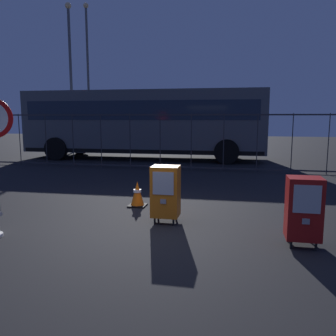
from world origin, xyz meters
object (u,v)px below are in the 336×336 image
object	(u,v)px
traffic_cone	(137,194)
newspaper_box_primary	(304,208)
street_light_near_right	(71,68)
newspaper_box_secondary	(166,191)
street_light_near_left	(88,67)
bus_near	(144,121)

from	to	relation	value
traffic_cone	newspaper_box_primary	bearing A→B (deg)	-29.77
street_light_near_right	traffic_cone	bearing A→B (deg)	-57.17
newspaper_box_secondary	street_light_near_left	distance (m)	17.22
newspaper_box_primary	bus_near	distance (m)	11.18
newspaper_box_primary	bus_near	bearing A→B (deg)	117.18
traffic_cone	street_light_near_left	xyz separation A→B (m)	(-7.16, 13.62, 4.67)
newspaper_box_secondary	street_light_near_right	size ratio (longest dim) A/B	0.13
newspaper_box_primary	street_light_near_right	xyz separation A→B (m)	(-9.61, 11.96, 3.82)
street_light_near_right	bus_near	bearing A→B (deg)	-24.55
bus_near	street_light_near_right	size ratio (longest dim) A/B	1.38
newspaper_box_secondary	street_light_near_left	bearing A→B (deg)	118.64
newspaper_box_primary	bus_near	world-z (taller)	bus_near
newspaper_box_secondary	street_light_near_left	world-z (taller)	street_light_near_left
newspaper_box_primary	street_light_near_left	world-z (taller)	street_light_near_left
traffic_cone	bus_near	size ratio (longest dim) A/B	0.05
bus_near	street_light_near_right	world-z (taller)	street_light_near_right
traffic_cone	bus_near	distance (m)	8.56
street_light_near_left	street_light_near_right	bearing A→B (deg)	-80.66
traffic_cone	street_light_near_left	bearing A→B (deg)	117.74
newspaper_box_primary	traffic_cone	xyz separation A→B (m)	(-3.00, 1.72, -0.31)
newspaper_box_secondary	street_light_near_left	size ratio (longest dim) A/B	0.12
traffic_cone	street_light_near_left	distance (m)	16.08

